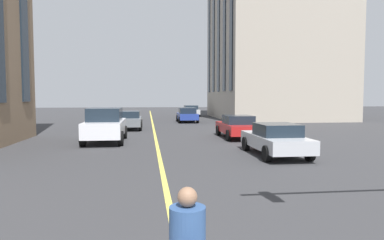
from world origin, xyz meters
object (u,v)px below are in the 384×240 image
car_white_far (105,125)px  car_silver_parked_b (191,111)px  car_grey_parked_a (129,120)px  car_silver_mid (276,139)px  car_red_trailing (237,126)px  car_blue_oncoming (187,115)px

car_white_far → car_silver_parked_b: 25.23m
car_silver_parked_b → car_white_far: bearing=162.3°
car_grey_parked_a → car_silver_mid: size_ratio=1.00×
car_red_trailing → car_silver_mid: same height
car_red_trailing → car_blue_oncoming: bearing=6.7°
car_silver_parked_b → car_blue_oncoming: size_ratio=1.13×
car_white_far → car_silver_mid: bearing=-125.1°
car_silver_parked_b → car_silver_mid: bearing=180.0°
car_red_trailing → car_grey_parked_a: same height
car_silver_parked_b → car_silver_mid: (-29.43, 0.00, 0.00)m
car_red_trailing → car_blue_oncoming: car_blue_oncoming is taller
car_silver_mid → car_silver_parked_b: bearing=0.0°
car_grey_parked_a → car_silver_mid: 14.68m
car_white_far → car_silver_parked_b: car_white_far is taller
car_white_far → car_red_trailing: (0.99, -7.67, -0.27)m
car_white_far → car_grey_parked_a: bearing=-6.8°
car_silver_mid → car_blue_oncoming: bearing=4.5°
car_blue_oncoming → car_grey_parked_a: size_ratio=0.89×
car_grey_parked_a → car_white_far: bearing=173.2°
car_red_trailing → car_blue_oncoming: (13.20, 1.55, -0.00)m
car_grey_parked_a → car_silver_mid: (-13.04, -6.75, 0.00)m
car_blue_oncoming → car_grey_parked_a: (-6.55, 5.21, 0.00)m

